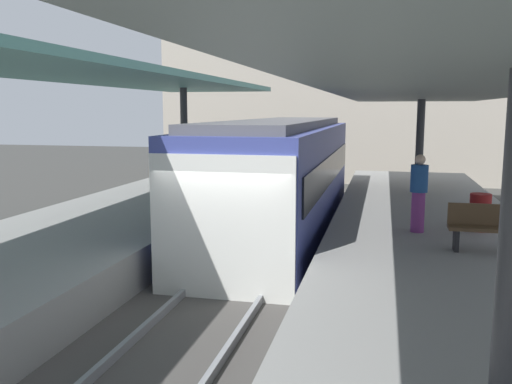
# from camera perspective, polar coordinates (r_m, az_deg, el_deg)

# --- Properties ---
(ground_plane) EXTENTS (80.00, 80.00, 0.00)m
(ground_plane) POSITION_cam_1_polar(r_m,az_deg,el_deg) (10.60, -2.60, -11.08)
(ground_plane) COLOR #383835
(platform_left) EXTENTS (4.40, 28.00, 1.00)m
(platform_left) POSITION_cam_1_polar(r_m,az_deg,el_deg) (12.01, -20.47, -6.75)
(platform_left) COLOR gray
(platform_left) RESTS_ON ground_plane
(platform_right) EXTENTS (4.40, 28.00, 1.00)m
(platform_right) POSITION_cam_1_polar(r_m,az_deg,el_deg) (10.13, 18.85, -9.49)
(platform_right) COLOR gray
(platform_right) RESTS_ON ground_plane
(track_ballast) EXTENTS (3.20, 28.00, 0.20)m
(track_ballast) POSITION_cam_1_polar(r_m,az_deg,el_deg) (10.56, -2.60, -10.56)
(track_ballast) COLOR #423F3D
(track_ballast) RESTS_ON ground_plane
(rail_near_side) EXTENTS (0.08, 28.00, 0.14)m
(rail_near_side) POSITION_cam_1_polar(r_m,az_deg,el_deg) (10.72, -6.37, -9.36)
(rail_near_side) COLOR slate
(rail_near_side) RESTS_ON track_ballast
(rail_far_side) EXTENTS (0.08, 28.00, 0.14)m
(rail_far_side) POSITION_cam_1_polar(r_m,az_deg,el_deg) (10.35, 1.29, -9.98)
(rail_far_side) COLOR slate
(rail_far_side) RESTS_ON track_ballast
(commuter_train) EXTENTS (2.78, 11.35, 3.10)m
(commuter_train) POSITION_cam_1_polar(r_m,az_deg,el_deg) (15.00, 2.60, 1.53)
(commuter_train) COLOR #38428C
(commuter_train) RESTS_ON track_ballast
(canopy_left) EXTENTS (4.18, 21.00, 3.46)m
(canopy_left) POSITION_cam_1_polar(r_m,az_deg,el_deg) (12.82, -17.86, 11.62)
(canopy_left) COLOR #333335
(canopy_left) RESTS_ON platform_left
(canopy_right) EXTENTS (4.18, 21.00, 3.05)m
(canopy_right) POSITION_cam_1_polar(r_m,az_deg,el_deg) (11.06, 19.02, 10.03)
(canopy_right) COLOR #333335
(canopy_right) RESTS_ON platform_right
(platform_bench) EXTENTS (1.40, 0.41, 0.86)m
(platform_bench) POSITION_cam_1_polar(r_m,az_deg,el_deg) (10.79, 23.13, -3.33)
(platform_bench) COLOR black
(platform_bench) RESTS_ON platform_right
(litter_bin) EXTENTS (0.44, 0.44, 0.80)m
(litter_bin) POSITION_cam_1_polar(r_m,az_deg,el_deg) (12.58, 22.39, -1.98)
(litter_bin) COLOR maroon
(litter_bin) RESTS_ON platform_right
(passenger_mid_platform) EXTENTS (0.36, 0.36, 1.65)m
(passenger_mid_platform) POSITION_cam_1_polar(r_m,az_deg,el_deg) (11.95, 16.66, -0.01)
(passenger_mid_platform) COLOR #7A337A
(passenger_mid_platform) RESTS_ON platform_right
(station_building_backdrop) EXTENTS (18.00, 6.00, 11.00)m
(station_building_backdrop) POSITION_cam_1_polar(r_m,az_deg,el_deg) (29.74, 9.16, 12.19)
(station_building_backdrop) COLOR #A89E8E
(station_building_backdrop) RESTS_ON ground_plane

